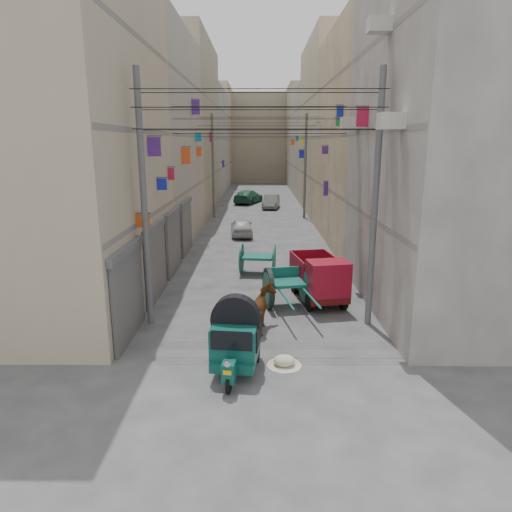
{
  "coord_description": "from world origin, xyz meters",
  "views": [
    {
      "loc": [
        -0.01,
        -8.17,
        5.8
      ],
      "look_at": [
        -0.11,
        6.5,
        2.16
      ],
      "focal_mm": 32.0,
      "sensor_mm": 36.0,
      "label": 1
    }
  ],
  "objects_px": {
    "feed_sack": "(284,361)",
    "distant_car_grey": "(271,202)",
    "tonga_cart": "(287,286)",
    "second_cart": "(258,258)",
    "distant_car_green": "(248,197)",
    "distant_car_white": "(242,227)",
    "auto_rickshaw": "(236,337)",
    "horse": "(264,310)",
    "mini_truck": "(321,281)"
  },
  "relations": [
    {
      "from": "distant_car_white",
      "to": "feed_sack",
      "type": "bearing_deg",
      "value": 91.92
    },
    {
      "from": "feed_sack",
      "to": "distant_car_grey",
      "type": "distance_m",
      "value": 30.45
    },
    {
      "from": "auto_rickshaw",
      "to": "tonga_cart",
      "type": "height_order",
      "value": "auto_rickshaw"
    },
    {
      "from": "second_cart",
      "to": "horse",
      "type": "distance_m",
      "value": 6.48
    },
    {
      "from": "mini_truck",
      "to": "second_cart",
      "type": "xyz_separation_m",
      "value": [
        -2.35,
        3.96,
        -0.13
      ]
    },
    {
      "from": "tonga_cart",
      "to": "horse",
      "type": "xyz_separation_m",
      "value": [
        -0.87,
        -2.17,
        -0.08
      ]
    },
    {
      "from": "second_cart",
      "to": "horse",
      "type": "relative_size",
      "value": 1.02
    },
    {
      "from": "auto_rickshaw",
      "to": "distant_car_grey",
      "type": "xyz_separation_m",
      "value": [
        1.71,
        30.69,
        -0.31
      ]
    },
    {
      "from": "distant_car_white",
      "to": "tonga_cart",
      "type": "bearing_deg",
      "value": 95.37
    },
    {
      "from": "distant_car_white",
      "to": "horse",
      "type": "bearing_deg",
      "value": 90.87
    },
    {
      "from": "feed_sack",
      "to": "distant_car_grey",
      "type": "bearing_deg",
      "value": 89.19
    },
    {
      "from": "distant_car_white",
      "to": "distant_car_grey",
      "type": "xyz_separation_m",
      "value": [
        2.22,
        12.78,
        0.04
      ]
    },
    {
      "from": "second_cart",
      "to": "distant_car_white",
      "type": "distance_m",
      "value": 8.89
    },
    {
      "from": "second_cart",
      "to": "feed_sack",
      "type": "relative_size",
      "value": 2.9
    },
    {
      "from": "tonga_cart",
      "to": "second_cart",
      "type": "bearing_deg",
      "value": 93.48
    },
    {
      "from": "auto_rickshaw",
      "to": "tonga_cart",
      "type": "xyz_separation_m",
      "value": [
        1.62,
        4.77,
        -0.15
      ]
    },
    {
      "from": "auto_rickshaw",
      "to": "distant_car_green",
      "type": "height_order",
      "value": "auto_rickshaw"
    },
    {
      "from": "second_cart",
      "to": "distant_car_white",
      "type": "xyz_separation_m",
      "value": [
        -1.06,
        8.82,
        -0.16
      ]
    },
    {
      "from": "auto_rickshaw",
      "to": "feed_sack",
      "type": "distance_m",
      "value": 1.51
    },
    {
      "from": "distant_car_green",
      "to": "distant_car_grey",
      "type": "bearing_deg",
      "value": 140.52
    },
    {
      "from": "auto_rickshaw",
      "to": "mini_truck",
      "type": "relative_size",
      "value": 0.67
    },
    {
      "from": "second_cart",
      "to": "feed_sack",
      "type": "height_order",
      "value": "second_cart"
    },
    {
      "from": "mini_truck",
      "to": "horse",
      "type": "relative_size",
      "value": 2.06
    },
    {
      "from": "feed_sack",
      "to": "distant_car_green",
      "type": "distance_m",
      "value": 34.07
    },
    {
      "from": "horse",
      "to": "distant_car_grey",
      "type": "bearing_deg",
      "value": -89.12
    },
    {
      "from": "tonga_cart",
      "to": "distant_car_grey",
      "type": "bearing_deg",
      "value": 79.24
    },
    {
      "from": "mini_truck",
      "to": "distant_car_grey",
      "type": "bearing_deg",
      "value": 82.65
    },
    {
      "from": "tonga_cart",
      "to": "distant_car_white",
      "type": "distance_m",
      "value": 13.31
    },
    {
      "from": "mini_truck",
      "to": "distant_car_green",
      "type": "distance_m",
      "value": 29.34
    },
    {
      "from": "distant_car_white",
      "to": "distant_car_grey",
      "type": "relative_size",
      "value": 0.9
    },
    {
      "from": "feed_sack",
      "to": "distant_car_green",
      "type": "height_order",
      "value": "distant_car_green"
    },
    {
      "from": "horse",
      "to": "distant_car_green",
      "type": "height_order",
      "value": "horse"
    },
    {
      "from": "horse",
      "to": "distant_car_white",
      "type": "relative_size",
      "value": 0.49
    },
    {
      "from": "distant_car_white",
      "to": "distant_car_green",
      "type": "bearing_deg",
      "value": -94.01
    },
    {
      "from": "feed_sack",
      "to": "distant_car_white",
      "type": "height_order",
      "value": "distant_car_white"
    },
    {
      "from": "mini_truck",
      "to": "distant_car_white",
      "type": "height_order",
      "value": "mini_truck"
    },
    {
      "from": "distant_car_grey",
      "to": "second_cart",
      "type": "bearing_deg",
      "value": -86.06
    },
    {
      "from": "auto_rickshaw",
      "to": "distant_car_white",
      "type": "relative_size",
      "value": 0.68
    },
    {
      "from": "mini_truck",
      "to": "horse",
      "type": "distance_m",
      "value": 3.31
    },
    {
      "from": "distant_car_green",
      "to": "mini_truck",
      "type": "bearing_deg",
      "value": 115.78
    },
    {
      "from": "distant_car_white",
      "to": "distant_car_grey",
      "type": "distance_m",
      "value": 12.98
    },
    {
      "from": "second_cart",
      "to": "distant_car_green",
      "type": "xyz_separation_m",
      "value": [
        -1.01,
        25.19,
        -0.08
      ]
    },
    {
      "from": "horse",
      "to": "auto_rickshaw",
      "type": "bearing_deg",
      "value": 76.71
    },
    {
      "from": "second_cart",
      "to": "distant_car_grey",
      "type": "height_order",
      "value": "second_cart"
    },
    {
      "from": "auto_rickshaw",
      "to": "tonga_cart",
      "type": "relative_size",
      "value": 0.66
    },
    {
      "from": "auto_rickshaw",
      "to": "second_cart",
      "type": "bearing_deg",
      "value": 92.72
    },
    {
      "from": "tonga_cart",
      "to": "distant_car_grey",
      "type": "relative_size",
      "value": 0.93
    },
    {
      "from": "distant_car_green",
      "to": "tonga_cart",
      "type": "bearing_deg",
      "value": 113.26
    },
    {
      "from": "mini_truck",
      "to": "distant_car_grey",
      "type": "relative_size",
      "value": 0.91
    },
    {
      "from": "distant_car_green",
      "to": "horse",
      "type": "bearing_deg",
      "value": 111.42
    }
  ]
}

